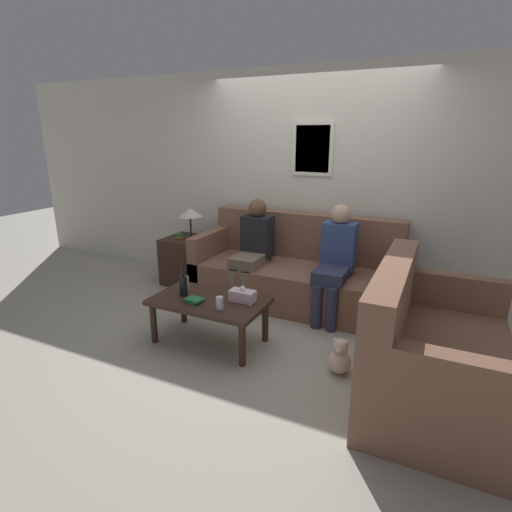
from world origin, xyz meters
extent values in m
plane|color=#ADA899|center=(0.00, 0.00, 0.00)|extent=(16.00, 16.00, 0.00)
cube|color=silver|center=(0.00, 1.04, 1.30)|extent=(9.00, 0.06, 2.60)
cube|color=silver|center=(0.00, 0.99, 1.70)|extent=(0.48, 0.02, 0.60)
cube|color=silver|center=(0.00, 0.99, 1.70)|extent=(0.40, 0.01, 0.52)
cube|color=brown|center=(0.00, 0.49, 0.22)|extent=(2.26, 0.93, 0.45)
cube|color=brown|center=(0.00, 0.86, 0.71)|extent=(2.26, 0.20, 0.53)
cube|color=brown|center=(-1.06, 0.49, 0.37)|extent=(0.14, 0.93, 0.74)
cube|color=brown|center=(1.06, 0.49, 0.37)|extent=(0.14, 0.93, 0.74)
cube|color=brown|center=(1.54, -0.69, 0.22)|extent=(0.93, 1.54, 0.45)
cube|color=brown|center=(1.18, -0.69, 0.71)|extent=(0.20, 1.54, 0.53)
cube|color=brown|center=(1.54, -1.39, 0.37)|extent=(0.93, 0.14, 0.74)
cube|color=brown|center=(1.54, 0.01, 0.37)|extent=(0.93, 0.14, 0.74)
cube|color=#382319|center=(-0.39, -0.69, 0.40)|extent=(1.04, 0.59, 0.04)
cylinder|color=#382319|center=(-0.85, -0.92, 0.19)|extent=(0.06, 0.06, 0.38)
cylinder|color=#382319|center=(0.07, -0.92, 0.19)|extent=(0.06, 0.06, 0.38)
cylinder|color=#382319|center=(-0.85, -0.46, 0.19)|extent=(0.06, 0.06, 0.38)
cylinder|color=#382319|center=(0.07, -0.46, 0.19)|extent=(0.06, 0.06, 0.38)
cube|color=#382319|center=(-1.47, 0.54, 0.30)|extent=(0.54, 0.54, 0.60)
cylinder|color=#262628|center=(-1.41, 0.54, 0.75)|extent=(0.02, 0.02, 0.30)
cone|color=beige|center=(-1.41, 0.54, 0.93)|extent=(0.31, 0.31, 0.10)
cube|color=gold|center=(-1.56, 0.51, 0.61)|extent=(0.10, 0.08, 0.02)
cube|color=#237547|center=(-1.56, 0.51, 0.63)|extent=(0.10, 0.09, 0.03)
cylinder|color=black|center=(-0.65, -0.71, 0.52)|extent=(0.07, 0.07, 0.19)
cylinder|color=black|center=(-0.65, -0.71, 0.66)|extent=(0.03, 0.03, 0.08)
cylinder|color=silver|center=(-0.19, -0.82, 0.48)|extent=(0.06, 0.06, 0.11)
cube|color=#237547|center=(-0.47, -0.80, 0.43)|extent=(0.13, 0.14, 0.02)
cube|color=#237547|center=(-0.47, -0.80, 0.45)|extent=(0.16, 0.13, 0.02)
cylinder|color=#BCBCC1|center=(-0.73, -0.56, 0.49)|extent=(0.07, 0.07, 0.12)
cube|color=silver|center=(-0.09, -0.59, 0.47)|extent=(0.23, 0.12, 0.10)
sphere|color=white|center=(-0.09, -0.59, 0.54)|extent=(0.05, 0.05, 0.05)
cube|color=#756651|center=(-0.46, 0.29, 0.50)|extent=(0.31, 0.45, 0.14)
cylinder|color=#756651|center=(-0.54, 0.06, 0.22)|extent=(0.11, 0.11, 0.45)
cylinder|color=#756651|center=(-0.39, 0.06, 0.22)|extent=(0.11, 0.11, 0.45)
cube|color=black|center=(-0.46, 0.51, 0.74)|extent=(0.34, 0.22, 0.47)
sphere|color=brown|center=(-0.46, 0.51, 1.07)|extent=(0.20, 0.20, 0.20)
cube|color=#2D334C|center=(0.50, 0.24, 0.50)|extent=(0.31, 0.47, 0.14)
cylinder|color=#2D334C|center=(0.42, 0.01, 0.22)|extent=(0.11, 0.11, 0.45)
cylinder|color=#2D334C|center=(0.57, 0.01, 0.22)|extent=(0.11, 0.11, 0.45)
cube|color=#33477A|center=(0.50, 0.48, 0.74)|extent=(0.34, 0.22, 0.49)
sphere|color=tan|center=(0.50, 0.48, 1.08)|extent=(0.20, 0.20, 0.20)
sphere|color=beige|center=(0.83, -0.67, 0.10)|extent=(0.19, 0.19, 0.19)
sphere|color=beige|center=(0.83, -0.67, 0.24)|extent=(0.12, 0.12, 0.12)
sphere|color=beige|center=(0.79, -0.67, 0.28)|extent=(0.04, 0.04, 0.04)
sphere|color=beige|center=(0.87, -0.67, 0.28)|extent=(0.04, 0.04, 0.04)
sphere|color=#FFEAD1|center=(0.83, -0.72, 0.23)|extent=(0.05, 0.05, 0.05)
camera|label=1|loc=(1.44, -3.53, 1.86)|focal=28.00mm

